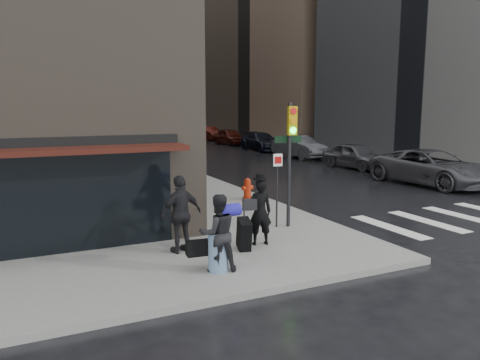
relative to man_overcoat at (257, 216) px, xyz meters
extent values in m
plane|color=black|center=(1.21, -0.60, -0.92)|extent=(140.00, 140.00, 0.00)
cube|color=slate|center=(1.21, 26.40, -0.85)|extent=(4.00, 50.00, 0.15)
cube|color=slate|center=(14.71, 26.40, -0.85)|extent=(3.00, 50.00, 0.15)
cube|color=silver|center=(4.71, 0.40, -0.92)|extent=(0.50, 3.00, 0.01)
cube|color=silver|center=(6.31, 0.40, -0.92)|extent=(0.50, 3.00, 0.01)
cube|color=silver|center=(7.91, 0.40, -0.92)|extent=(0.50, 3.00, 0.01)
cube|color=gray|center=(27.21, 57.40, 11.58)|extent=(22.00, 20.00, 25.00)
cube|color=gray|center=(7.21, 77.40, 15.08)|extent=(40.00, 12.00, 32.00)
imported|color=black|center=(0.12, 0.05, 0.06)|extent=(0.68, 0.52, 1.67)
cylinder|color=black|center=(0.12, 0.05, 0.92)|extent=(0.36, 0.36, 0.04)
cylinder|color=black|center=(0.12, 0.05, 0.98)|extent=(0.22, 0.22, 0.13)
cube|color=black|center=(-0.16, 0.06, 0.29)|extent=(0.37, 0.19, 0.29)
cube|color=black|center=(-0.45, -0.22, -0.38)|extent=(0.41, 0.69, 0.85)
cylinder|color=black|center=(-0.45, -0.22, 0.06)|extent=(0.03, 0.03, 0.39)
imported|color=black|center=(-1.59, -1.29, 0.06)|extent=(0.87, 0.71, 1.67)
cube|color=black|center=(-1.96, -1.09, -0.27)|extent=(0.53, 0.31, 0.31)
cylinder|color=#201C9A|center=(-1.30, -1.21, 0.51)|extent=(0.52, 0.31, 0.27)
imported|color=black|center=(-1.87, 0.31, 0.16)|extent=(1.17, 0.70, 1.87)
cylinder|color=black|center=(1.71, 1.30, 1.01)|extent=(0.11, 0.11, 3.56)
cube|color=#B79A0C|center=(1.67, 1.11, 2.30)|extent=(0.28, 0.21, 0.80)
cylinder|color=red|center=(1.65, 1.02, 2.57)|extent=(0.18, 0.08, 0.18)
cylinder|color=orange|center=(1.65, 1.02, 2.30)|extent=(0.18, 0.08, 0.18)
cylinder|color=#19E533|center=(1.65, 1.02, 2.03)|extent=(0.18, 0.08, 0.18)
cylinder|color=black|center=(1.36, 1.37, 0.30)|extent=(0.05, 0.05, 2.14)
cube|color=white|center=(1.36, 1.34, 1.19)|extent=(0.27, 0.07, 0.36)
cube|color=black|center=(1.71, 1.38, 1.77)|extent=(0.79, 0.19, 0.20)
cylinder|color=#A22109|center=(2.34, 5.28, -0.72)|extent=(0.36, 0.36, 0.11)
cylinder|color=#A22109|center=(2.34, 5.28, -0.44)|extent=(0.27, 0.27, 0.68)
sphere|color=#A22109|center=(2.34, 5.28, -0.07)|extent=(0.25, 0.25, 0.25)
cylinder|color=#A22109|center=(2.34, 5.28, -0.32)|extent=(0.47, 0.23, 0.16)
imported|color=#454449|center=(11.89, 5.42, -0.11)|extent=(3.15, 6.02, 1.62)
imported|color=#4B4A4F|center=(12.38, 11.46, -0.18)|extent=(2.09, 4.48, 1.48)
imported|color=#4E4E53|center=(12.36, 17.51, -0.16)|extent=(1.98, 4.77, 1.53)
imported|color=black|center=(12.56, 23.55, -0.20)|extent=(2.06, 4.99, 1.44)
imported|color=#44140D|center=(12.47, 29.59, -0.18)|extent=(2.03, 4.48, 1.49)
imported|color=#40110C|center=(12.74, 35.63, -0.19)|extent=(1.94, 4.59, 1.47)
camera|label=1|loc=(-5.24, -10.12, 2.73)|focal=35.00mm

